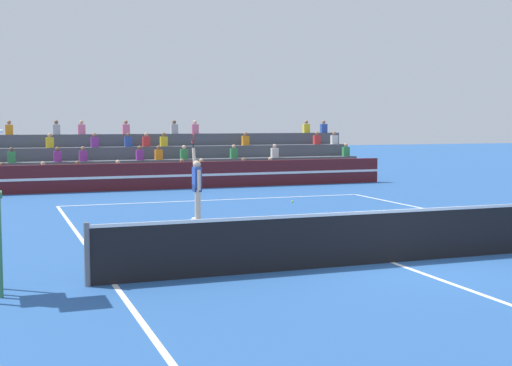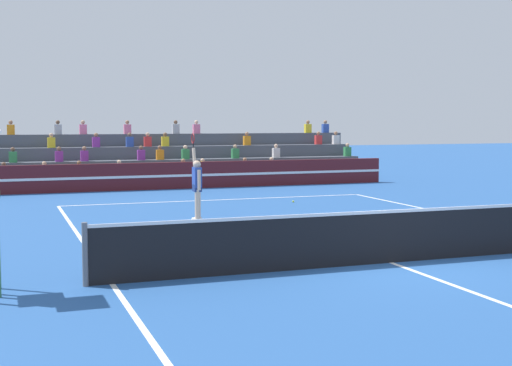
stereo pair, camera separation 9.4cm
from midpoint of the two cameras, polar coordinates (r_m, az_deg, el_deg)
The scene contains 7 objects.
ground_plane at distance 14.52m, azimuth 10.65°, elevation -6.28°, with size 120.00×120.00×0.00m, color #285699.
court_lines at distance 14.51m, azimuth 10.65°, elevation -6.26°, with size 11.10×23.90×0.01m.
tennis_net at distance 14.42m, azimuth 10.68°, elevation -4.15°, with size 12.00×0.10×1.10m.
sponsor_banner_wall at distance 29.69m, azimuth -5.78°, elevation 0.62°, with size 18.00×0.26×1.10m.
bleacher_stand at distance 32.74m, azimuth -7.18°, elevation 1.52°, with size 17.86×3.80×2.83m.
tennis_player at distance 19.97m, azimuth -4.88°, elevation -0.25°, with size 0.35×0.91×2.50m.
tennis_ball at distance 24.61m, azimuth 2.83°, elevation -1.48°, with size 0.07×0.07×0.07m, color #C6DB33.
Camera 1 is at (-7.35, -12.20, 2.83)m, focal length 50.00 mm.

